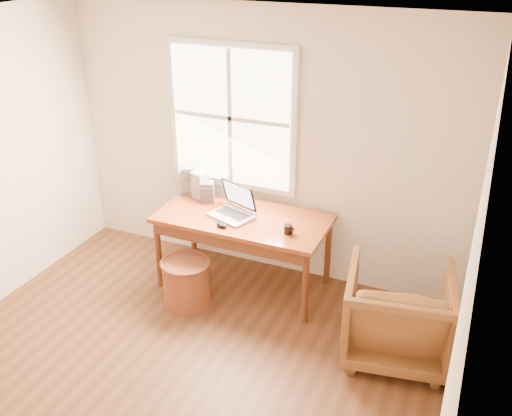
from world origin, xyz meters
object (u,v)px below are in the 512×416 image
at_px(armchair, 397,314).
at_px(wicker_stool, 187,283).
at_px(desk, 243,218).
at_px(laptop, 231,202).
at_px(cd_stack_a, 200,185).
at_px(coffee_mug, 288,229).

bearing_deg(armchair, wicker_stool, -7.82).
relative_size(desk, wicker_stool, 3.68).
distance_m(armchair, laptop, 1.77).
distance_m(laptop, cd_stack_a, 0.54).
bearing_deg(laptop, coffee_mug, 11.12).
xyz_separation_m(desk, laptop, (-0.10, -0.06, 0.18)).
distance_m(desk, armchair, 1.65).
height_order(laptop, coffee_mug, laptop).
xyz_separation_m(coffee_mug, cd_stack_a, (-1.07, 0.37, 0.09)).
distance_m(armchair, wicker_stool, 1.92).
xyz_separation_m(wicker_stool, cd_stack_a, (-0.21, 0.70, 0.67)).
xyz_separation_m(armchair, laptop, (-1.65, 0.38, 0.52)).
bearing_deg(coffee_mug, desk, 144.91).
xyz_separation_m(desk, cd_stack_a, (-0.57, 0.22, 0.15)).
height_order(desk, cd_stack_a, cd_stack_a).
bearing_deg(armchair, cd_stack_a, -26.48).
relative_size(desk, cd_stack_a, 5.94).
height_order(coffee_mug, cd_stack_a, cd_stack_a).
relative_size(wicker_stool, laptop, 0.98).
bearing_deg(armchair, coffee_mug, -24.56).
bearing_deg(desk, cd_stack_a, 158.99).
bearing_deg(wicker_stool, armchair, 1.48).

